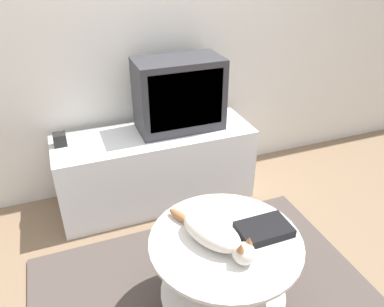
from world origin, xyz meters
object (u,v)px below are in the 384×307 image
object	(u,v)px
speaker	(60,139)
dvd_box	(264,229)
tv	(179,94)
cat	(215,234)

from	to	relation	value
speaker	dvd_box	world-z (taller)	speaker
speaker	dvd_box	xyz separation A→B (m)	(0.83, -1.16, -0.06)
tv	speaker	bearing A→B (deg)	178.14
cat	tv	bearing A→B (deg)	144.09
tv	dvd_box	xyz separation A→B (m)	(0.02, -1.13, -0.26)
cat	dvd_box	bearing A→B (deg)	60.53
tv	cat	bearing A→B (deg)	-101.23
speaker	dvd_box	size ratio (longest dim) A/B	0.33
speaker	cat	bearing A→B (deg)	-62.79
dvd_box	cat	world-z (taller)	cat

